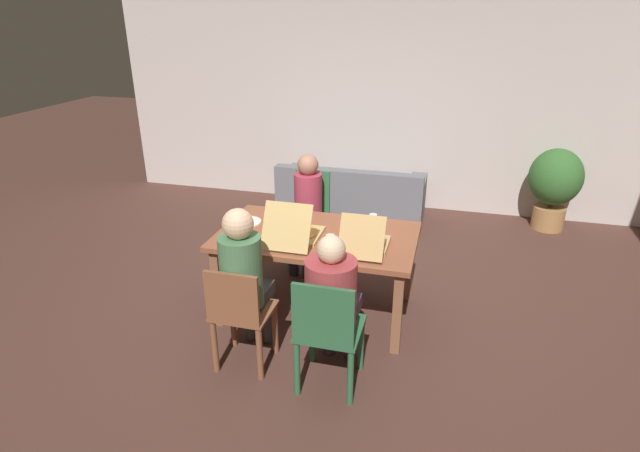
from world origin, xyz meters
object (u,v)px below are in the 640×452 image
drinking_glass_0 (373,222)px  couch (351,200)px  pizza_box_0 (296,232)px  drinking_glass_1 (330,244)px  person_2 (306,204)px  chair_2 (311,216)px  chair_0 (327,331)px  person_0 (333,295)px  chair_1 (240,315)px  plate_1 (236,240)px  pizza_box_1 (366,242)px  potted_plant (555,182)px  dining_table (317,243)px  plate_2 (247,221)px  person_1 (244,274)px  plate_3 (352,222)px  plate_0 (281,214)px

drinking_glass_0 → couch: bearing=106.5°
pizza_box_0 → drinking_glass_1: bearing=-28.4°
person_2 → couch: (0.19, 1.37, -0.43)m
chair_2 → chair_0: bearing=-70.9°
drinking_glass_0 → chair_2: bearing=136.3°
person_0 → chair_1: (-0.68, -0.08, -0.23)m
person_0 → person_2: (-0.68, 1.66, 0.01)m
drinking_glass_1 → plate_1: bearing=179.9°
pizza_box_1 → potted_plant: 3.27m
dining_table → drinking_glass_0: bearing=28.6°
dining_table → pizza_box_1: 0.49m
pizza_box_1 → couch: bearing=104.1°
plate_1 → potted_plant: bearing=44.8°
person_2 → chair_1: bearing=-90.0°
potted_plant → person_0: bearing=-119.7°
person_0 → chair_2: bearing=110.5°
chair_1 → person_2: 1.75m
chair_2 → drinking_glass_0: (0.77, -0.74, 0.32)m
pizza_box_0 → plate_2: size_ratio=2.27×
person_2 → chair_0: bearing=-69.5°
person_0 → drinking_glass_0: person_0 is taller
pizza_box_0 → drinking_glass_1: pizza_box_0 is taller
plate_2 → pizza_box_0: bearing=-21.5°
chair_0 → couch: (-0.49, 3.18, -0.22)m
person_2 → pizza_box_0: size_ratio=2.07×
person_1 → drinking_glass_0: person_1 is taller
chair_1 → plate_2: chair_1 is taller
person_1 → plate_3: 1.23m
plate_0 → chair_0: bearing=-59.4°
chair_1 → pizza_box_1: (0.78, 0.76, 0.34)m
drinking_glass_0 → couch: (-0.58, 1.97, -0.55)m
drinking_glass_0 → potted_plant: bearing=51.7°
chair_1 → chair_2: 1.88m
drinking_glass_0 → drinking_glass_1: bearing=-114.1°
person_1 → plate_1: 0.55m
couch → plate_3: bearing=-78.5°
chair_2 → plate_0: bearing=-98.8°
person_0 → chair_2: person_0 is taller
dining_table → couch: bearing=93.8°
person_1 → chair_2: bearing=90.0°
chair_2 → plate_1: bearing=-101.9°
pizza_box_1 → drinking_glass_1: pizza_box_1 is taller
plate_0 → drinking_glass_0: 0.88m
pizza_box_1 → plate_2: 1.14m
person_0 → drinking_glass_1: (-0.15, 0.52, 0.14)m
chair_0 → chair_2: (-0.68, 1.95, 0.01)m
pizza_box_0 → drinking_glass_0: bearing=31.5°
dining_table → couch: size_ratio=0.92×
chair_0 → potted_plant: bearing=61.3°
dining_table → chair_0: 1.05m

